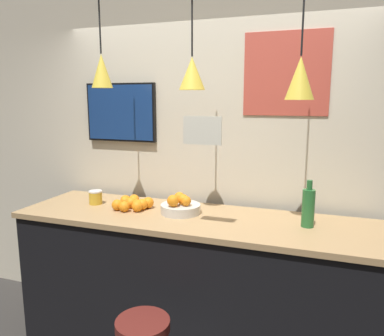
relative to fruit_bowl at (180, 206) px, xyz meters
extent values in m
cube|color=beige|center=(0.10, 0.43, 0.32)|extent=(8.00, 0.06, 2.90)
cube|color=black|center=(0.10, -0.04, -0.61)|extent=(2.53, 0.69, 1.04)
cube|color=tan|center=(0.10, -0.04, -0.07)|extent=(2.57, 0.73, 0.04)
cylinder|color=#5B1E19|center=(0.06, -0.74, -0.49)|extent=(0.31, 0.31, 0.06)
cylinder|color=beige|center=(0.00, 0.00, -0.02)|extent=(0.29, 0.29, 0.07)
sphere|color=orange|center=(0.02, 0.00, 0.05)|extent=(0.08, 0.08, 0.08)
sphere|color=orange|center=(-0.03, 0.06, 0.05)|extent=(0.08, 0.08, 0.08)
sphere|color=orange|center=(-0.03, -0.07, 0.06)|extent=(0.09, 0.09, 0.09)
sphere|color=orange|center=(0.05, -0.02, 0.05)|extent=(0.07, 0.07, 0.07)
sphere|color=orange|center=(-0.30, -0.01, -0.01)|extent=(0.08, 0.08, 0.08)
sphere|color=orange|center=(-0.31, -0.07, -0.01)|extent=(0.08, 0.08, 0.08)
sphere|color=orange|center=(-0.40, -0.11, -0.01)|extent=(0.08, 0.08, 0.08)
sphere|color=orange|center=(-0.40, 0.00, -0.01)|extent=(0.08, 0.08, 0.08)
sphere|color=orange|center=(-0.43, 0.09, -0.01)|extent=(0.08, 0.08, 0.08)
sphere|color=orange|center=(-0.48, 0.05, -0.01)|extent=(0.08, 0.08, 0.08)
sphere|color=orange|center=(-0.41, 0.02, -0.01)|extent=(0.07, 0.07, 0.07)
sphere|color=orange|center=(-0.47, -0.09, -0.01)|extent=(0.08, 0.08, 0.08)
sphere|color=orange|center=(-0.33, -0.01, -0.01)|extent=(0.08, 0.08, 0.08)
sphere|color=orange|center=(-0.35, -0.01, -0.02)|extent=(0.07, 0.07, 0.07)
sphere|color=orange|center=(-0.41, 0.05, -0.01)|extent=(0.07, 0.07, 0.07)
sphere|color=orange|center=(-0.48, 0.04, -0.01)|extent=(0.07, 0.07, 0.07)
sphere|color=orange|center=(-0.40, 0.01, -0.02)|extent=(0.07, 0.07, 0.07)
sphere|color=orange|center=(-0.28, 0.04, -0.01)|extent=(0.09, 0.09, 0.09)
cylinder|color=#286B33|center=(0.89, 0.00, 0.07)|extent=(0.08, 0.08, 0.25)
cylinder|color=#286B33|center=(0.89, 0.00, 0.23)|extent=(0.04, 0.04, 0.06)
cylinder|color=gold|center=(-0.72, 0.00, 0.00)|extent=(0.10, 0.10, 0.10)
cylinder|color=white|center=(-0.72, 0.00, 0.05)|extent=(0.10, 0.10, 0.01)
cylinder|color=black|center=(-0.59, -0.04, 1.38)|extent=(0.01, 0.01, 0.58)
cone|color=yellow|center=(-0.59, -0.04, 0.97)|extent=(0.15, 0.15, 0.24)
sphere|color=#F9EFCC|center=(-0.59, -0.04, 0.87)|extent=(0.04, 0.04, 0.04)
cylinder|color=black|center=(0.10, -0.04, 1.36)|extent=(0.01, 0.01, 0.62)
cone|color=yellow|center=(0.10, -0.04, 0.94)|extent=(0.18, 0.18, 0.22)
sphere|color=#F9EFCC|center=(0.10, -0.04, 0.85)|extent=(0.04, 0.04, 0.04)
cone|color=yellow|center=(0.80, -0.04, 0.90)|extent=(0.18, 0.18, 0.26)
sphere|color=#F9EFCC|center=(0.80, -0.04, 0.79)|extent=(0.04, 0.04, 0.04)
cube|color=black|center=(-0.69, 0.38, 0.66)|extent=(0.64, 0.04, 0.49)
cube|color=navy|center=(-0.69, 0.36, 0.66)|extent=(0.61, 0.01, 0.46)
cube|color=white|center=(0.27, -0.32, 0.59)|extent=(0.24, 0.01, 0.17)
cube|color=#C64C3D|center=(0.67, 0.40, 0.95)|extent=(0.61, 0.01, 0.60)
camera|label=1|loc=(0.96, -2.45, 0.77)|focal=35.00mm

